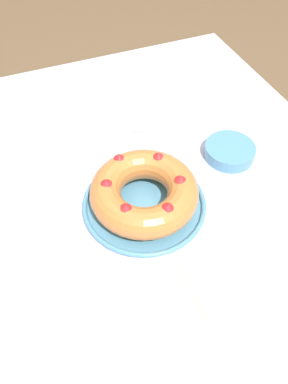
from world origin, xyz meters
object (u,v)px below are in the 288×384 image
(side_bowl, at_px, (230,151))
(bundt_cake, at_px, (144,192))
(serving_knife, at_px, (109,137))
(napkin, at_px, (211,284))
(serving_dish, at_px, (144,204))
(cake_knife, at_px, (119,149))
(fork, at_px, (122,140))

(side_bowl, bearing_deg, bundt_cake, -74.81)
(serving_knife, height_order, napkin, serving_knife)
(serving_dish, distance_m, cake_knife, 0.21)
(napkin, bearing_deg, fork, -177.41)
(bundt_cake, xyz_separation_m, cake_knife, (-0.21, 0.01, -0.05))
(serving_dish, distance_m, fork, 0.25)
(fork, relative_size, serving_knife, 0.92)
(bundt_cake, bearing_deg, cake_knife, 177.19)
(napkin, bearing_deg, serving_knife, -174.13)
(serving_knife, bearing_deg, fork, 43.23)
(cake_knife, bearing_deg, fork, 148.39)
(fork, distance_m, serving_knife, 0.04)
(cake_knife, height_order, napkin, cake_knife)
(serving_dish, xyz_separation_m, cake_knife, (-0.21, 0.01, -0.01))
(fork, xyz_separation_m, napkin, (0.49, 0.02, -0.00))
(cake_knife, xyz_separation_m, side_bowl, (0.13, 0.27, 0.01))
(serving_knife, distance_m, side_bowl, 0.35)
(fork, bearing_deg, side_bowl, 58.03)
(bundt_cake, bearing_deg, napkin, 12.25)
(bundt_cake, relative_size, napkin, 1.86)
(serving_dish, distance_m, side_bowl, 0.30)
(serving_knife, bearing_deg, serving_dish, -4.62)
(cake_knife, relative_size, napkin, 1.36)
(cake_knife, bearing_deg, side_bowl, 65.69)
(serving_dish, distance_m, serving_knife, 0.27)
(fork, height_order, serving_knife, serving_knife)
(fork, xyz_separation_m, side_bowl, (0.17, 0.25, 0.01))
(serving_dish, xyz_separation_m, side_bowl, (-0.08, 0.29, 0.01))
(napkin, bearing_deg, bundt_cake, -167.75)
(napkin, bearing_deg, side_bowl, 144.55)
(serving_dish, relative_size, napkin, 2.18)
(fork, bearing_deg, bundt_cake, -6.02)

